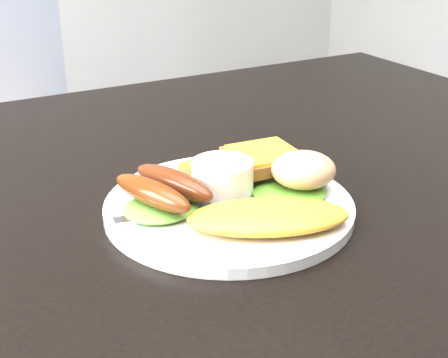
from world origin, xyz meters
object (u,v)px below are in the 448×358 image
object	(u,v)px
person	(189,58)
plate	(229,207)
dining_chair	(17,152)
dining_table	(178,199)

from	to	relation	value
person	plate	distance (m)	0.60
dining_chair	person	bearing A→B (deg)	-80.80
plate	dining_chair	bearing A→B (deg)	90.91
person	dining_table	bearing A→B (deg)	50.01
dining_table	person	world-z (taller)	person
plate	dining_table	bearing A→B (deg)	98.82
dining_table	person	bearing A→B (deg)	62.46
person	plate	world-z (taller)	person
dining_chair	person	world-z (taller)	person
person	dining_chair	bearing A→B (deg)	-76.00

